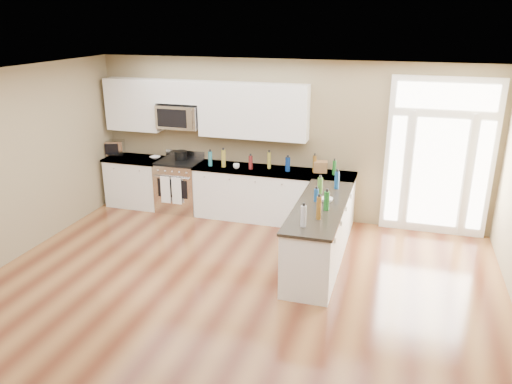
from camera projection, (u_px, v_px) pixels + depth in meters
The scene contains 18 objects.
ground at pixel (202, 341), 5.64m from camera, with size 8.00×8.00×0.00m, color #572918.
room_shell at pixel (196, 200), 5.07m from camera, with size 8.00×8.00×8.00m.
back_cabinet_left at pixel (137, 183), 9.61m from camera, with size 1.10×0.66×0.94m.
back_cabinet_right at pixel (273, 197), 8.87m from camera, with size 2.85×0.66×0.94m.
peninsula_cabinet at pixel (319, 237), 7.27m from camera, with size 0.69×2.32×0.94m.
upper_cabinet_left at pixel (134, 105), 9.24m from camera, with size 1.04×0.33×0.95m, color white.
upper_cabinet_right at pixel (253, 111), 8.62m from camera, with size 1.94×0.33×0.95m, color white.
upper_cabinet_short at pixel (179, 92), 8.90m from camera, with size 0.82×0.33×0.40m, color white.
microwave at pixel (179, 116), 9.01m from camera, with size 0.78×0.41×0.42m.
entry_door at pixel (439, 158), 8.08m from camera, with size 1.70×0.10×2.60m.
kitchen_range at pixel (180, 185), 9.34m from camera, with size 0.79×0.70×1.08m.
stockpot at pixel (181, 155), 9.26m from camera, with size 0.23×0.23×0.18m, color black.
toaster_oven at pixel (115, 147), 9.63m from camera, with size 0.32×0.25×0.28m, color silver.
cardboard_box at pixel (321, 167), 8.55m from camera, with size 0.23×0.17×0.19m, color brown.
bowl_left at pixel (155, 157), 9.37m from camera, with size 0.18×0.18×0.05m, color white.
bowl_peninsula at pixel (327, 200), 7.19m from camera, with size 0.18×0.18×0.06m, color white.
cup_counter at pixel (236, 166), 8.76m from camera, with size 0.11×0.11×0.09m, color white.
counter_bottles at pixel (289, 177), 7.89m from camera, with size 2.42×2.44×0.31m.
Camera 1 is at (1.95, -4.38, 3.47)m, focal length 35.00 mm.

